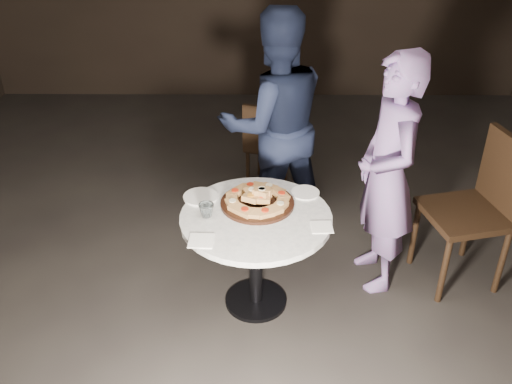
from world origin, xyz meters
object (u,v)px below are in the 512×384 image
at_px(chair_far, 269,141).
at_px(diner_teal, 387,176).
at_px(chair_right, 482,202).
at_px(serving_board, 257,203).
at_px(water_glass, 206,210).
at_px(table, 256,233).
at_px(focaccia_pile, 258,198).
at_px(diner_navy, 274,124).

bearing_deg(chair_far, diner_teal, 139.36).
bearing_deg(chair_right, chair_far, -143.03).
bearing_deg(diner_teal, serving_board, -87.67).
xyz_separation_m(water_glass, chair_right, (1.72, 0.31, -0.13)).
xyz_separation_m(table, focaccia_pile, (0.01, 0.12, 0.17)).
bearing_deg(table, focaccia_pile, 84.38).
xyz_separation_m(serving_board, chair_far, (0.09, 1.28, -0.22)).
bearing_deg(serving_board, focaccia_pile, 6.93).
height_order(table, chair_right, chair_right).
relative_size(table, chair_far, 1.45).
xyz_separation_m(serving_board, focaccia_pile, (0.00, 0.00, 0.04)).
distance_m(table, focaccia_pile, 0.21).
bearing_deg(chair_far, diner_navy, 110.42).
bearing_deg(diner_teal, focaccia_pile, -87.65).
height_order(focaccia_pile, chair_right, chair_right).
bearing_deg(diner_teal, chair_right, 83.84).
xyz_separation_m(water_glass, diner_navy, (0.41, 0.94, 0.12)).
relative_size(serving_board, chair_far, 0.55).
bearing_deg(chair_right, diner_navy, -129.11).
distance_m(focaccia_pile, diner_teal, 0.81).
distance_m(table, diner_navy, 0.98).
bearing_deg(water_glass, diner_navy, 66.27).
relative_size(chair_far, chair_right, 0.79).
distance_m(water_glass, diner_navy, 1.03).
bearing_deg(serving_board, water_glass, -156.24).
height_order(focaccia_pile, diner_teal, diner_teal).
distance_m(table, serving_board, 0.18).
bearing_deg(chair_right, water_glass, -93.33).
height_order(serving_board, diner_teal, diner_teal).
height_order(focaccia_pile, chair_far, chair_far).
bearing_deg(chair_far, water_glass, 92.07).
bearing_deg(diner_navy, serving_board, 66.74).
bearing_deg(chair_far, serving_board, 103.31).
relative_size(water_glass, diner_teal, 0.06).
relative_size(focaccia_pile, diner_teal, 0.25).
bearing_deg(diner_teal, diner_navy, -142.32).
bearing_deg(chair_right, serving_board, -96.38).
height_order(table, focaccia_pile, focaccia_pile).
bearing_deg(diner_navy, table, 67.31).
bearing_deg(chair_right, table, -91.85).
bearing_deg(serving_board, diner_teal, 10.72).
xyz_separation_m(focaccia_pile, diner_navy, (0.11, 0.81, 0.11)).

